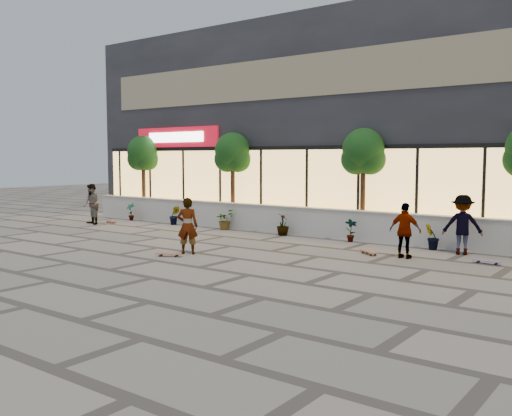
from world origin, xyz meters
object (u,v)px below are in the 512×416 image
Objects in this scene: skateboard_center at (169,254)px; skateboard_left at (111,221)px; skater_center at (188,226)px; skater_left at (92,204)px; tree_west at (143,155)px; skateboard_right_near at (369,252)px; skateboard_right_far at (487,261)px; tree_midwest at (233,155)px; skater_right_near at (405,231)px; tree_mideast at (363,154)px; skater_right_far at (462,225)px.

skateboard_center reaches higher than skateboard_left.
skater_left is (-8.54, 3.04, 0.03)m from skater_center.
skateboard_right_near is at bearing -13.46° from tree_west.
skateboard_right_far is at bearing 172.60° from skater_center.
skateboard_right_far is (16.13, 0.66, -0.80)m from skater_left.
skateboard_right_near reaches higher than skateboard_center.
tree_midwest reaches higher than skateboard_center.
skater_right_near is (8.91, -3.20, -2.19)m from tree_midwest.
tree_west is 2.31× the size of skater_center.
tree_mideast is at bearing 156.23° from skateboard_right_far.
skater_right_far reaches higher than skateboard_right_far.
skater_right_far is (15.10, 1.80, 0.01)m from skater_left.
skateboard_center is at bearing 44.72° from skater_center.
skater_left is 2.45× the size of skateboard_left.
tree_west is 15.71m from skater_right_far.
skater_right_near is 0.90× the size of skater_right_far.
skateboard_right_far is (16.52, -2.65, -2.91)m from tree_west.
tree_west and tree_mideast have the same top height.
tree_mideast reaches higher than skater_center.
skater_right_near reaches higher than skateboard_right_far.
skater_center is at bearing -35.42° from tree_west.
tree_mideast is at bearing 43.43° from skateboard_center.
skater_center is at bearing -15.42° from skateboard_left.
skater_right_near reaches higher than skateboard_right_near.
skater_right_far is at bearing -121.93° from skater_right_near.
skateboard_left is 15.97m from skateboard_right_far.
skater_right_far is 2.34× the size of skateboard_right_near.
skater_left is at bearing -146.98° from tree_midwest.
tree_midwest reaches higher than skater_right_near.
skater_center is at bearing -109.19° from skateboard_right_near.
tree_west reaches higher than skater_right_far.
skater_right_near is at bearing -19.74° from tree_midwest.
skater_right_near is (14.02, 0.12, -0.08)m from skater_left.
skateboard_left is at bearing -148.56° from skateboard_right_near.
skater_left reaches higher than skater_center.
tree_midwest is at bearing -18.77° from skater_right_near.
tree_mideast reaches higher than skater_left.
skateboard_right_far is (3.23, 0.53, -0.00)m from skateboard_right_near.
skateboard_right_near is at bearing 13.00° from skater_left.
skateboard_right_near reaches higher than skateboard_left.
skater_right_near is 1.33m from skateboard_right_near.
skater_left reaches higher than skater_right_near.
skater_right_far is 2.48× the size of skateboard_left.
tree_midwest is at bearing -27.21° from skater_right_far.
skater_center is 8.15m from skater_right_far.
skater_right_near is 13.89m from skateboard_left.
skateboard_right_near is at bearing -166.63° from skateboard_right_far.
tree_mideast is 2.21× the size of skater_right_far.
tree_west is 5.48× the size of skateboard_left.
tree_west reaches higher than skateboard_left.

